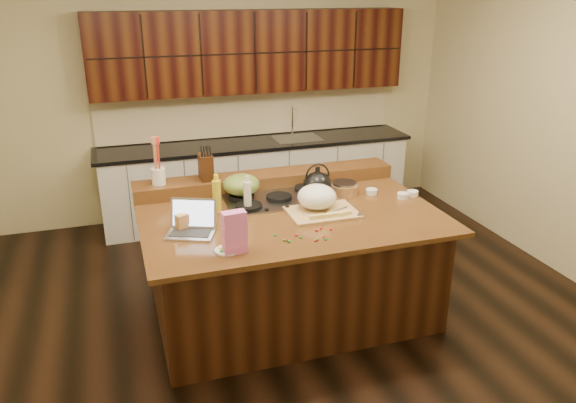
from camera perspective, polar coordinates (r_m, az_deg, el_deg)
name	(u,v)px	position (r m, az deg, el deg)	size (l,w,h in m)	color
room	(290,162)	(4.42, 0.20, 4.02)	(5.52, 5.02, 2.72)	black
island	(290,263)	(4.76, 0.19, -6.24)	(2.40, 1.60, 0.92)	black
back_ledge	(266,179)	(5.17, -2.22, 2.26)	(2.40, 0.30, 0.12)	black
cooktop	(279,199)	(4.82, -0.91, 0.30)	(0.92, 0.52, 0.05)	gray
back_counter	(255,137)	(6.66, -3.32, 6.57)	(3.70, 0.66, 2.40)	silver
kettle	(317,184)	(4.75, 3.00, 1.74)	(0.24, 0.24, 0.22)	black
green_bowl	(241,185)	(4.83, -4.78, 1.73)	(0.32, 0.32, 0.17)	#58702C
laptop	(192,224)	(4.25, -9.74, -2.29)	(0.42, 0.39, 0.24)	#B7B7BC
oil_bottle	(217,196)	(4.57, -7.24, 0.53)	(0.07, 0.07, 0.27)	gold
vinegar_bottle	(248,196)	(4.58, -4.13, 0.53)	(0.06, 0.06, 0.25)	silver
wooden_tray	(318,200)	(4.56, 3.09, 0.12)	(0.55, 0.44, 0.22)	tan
ramekin_a	(412,193)	(5.05, 12.53, 0.82)	(0.10, 0.10, 0.04)	white
ramekin_b	(372,191)	(5.03, 8.48, 1.02)	(0.10, 0.10, 0.04)	white
ramekin_c	(403,196)	(4.97, 11.60, 0.59)	(0.10, 0.10, 0.04)	white
strainer_bowl	(344,189)	(4.99, 5.73, 1.26)	(0.24, 0.24, 0.09)	#996B3F
kitchen_timer	(360,214)	(4.49, 7.30, -1.25)	(0.08, 0.08, 0.07)	silver
pink_bag	(234,232)	(3.85, -5.46, -3.14)	(0.16, 0.09, 0.30)	pink
candy_plate	(227,250)	(3.94, -6.17, -4.94)	(0.18, 0.18, 0.01)	white
package_box	(182,222)	(4.29, -10.70, -2.10)	(0.09, 0.06, 0.13)	#C38244
utensil_crock	(158,176)	(4.97, -13.02, 2.51)	(0.12, 0.12, 0.14)	white
knife_block	(206,167)	(5.00, -8.36, 3.49)	(0.11, 0.19, 0.23)	black
gumdrop_0	(324,237)	(4.12, 3.70, -3.58)	(0.02, 0.02, 0.02)	red
gumdrop_1	(289,241)	(4.04, 0.11, -4.08)	(0.02, 0.02, 0.02)	#198C26
gumdrop_2	(316,230)	(4.22, 2.90, -2.95)	(0.02, 0.02, 0.02)	red
gumdrop_3	(326,239)	(4.08, 3.83, -3.84)	(0.02, 0.02, 0.02)	#198C26
gumdrop_4	(296,235)	(4.14, 0.84, -3.43)	(0.02, 0.02, 0.02)	red
gumdrop_5	(317,240)	(4.07, 2.96, -3.89)	(0.02, 0.02, 0.02)	#198C26
gumdrop_6	(287,240)	(4.06, -0.06, -3.94)	(0.02, 0.02, 0.02)	red
gumdrop_7	(301,237)	(4.10, 1.28, -3.67)	(0.02, 0.02, 0.02)	#198C26
gumdrop_8	(315,241)	(4.05, 2.81, -4.01)	(0.02, 0.02, 0.02)	red
gumdrop_9	(284,240)	(4.06, -0.39, -3.97)	(0.02, 0.02, 0.02)	#198C26
gumdrop_10	(331,229)	(4.25, 4.38, -2.82)	(0.02, 0.02, 0.02)	red
gumdrop_11	(275,235)	(4.14, -1.32, -3.42)	(0.02, 0.02, 0.02)	#198C26
gumdrop_12	(321,228)	(4.26, 3.40, -2.74)	(0.02, 0.02, 0.02)	red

